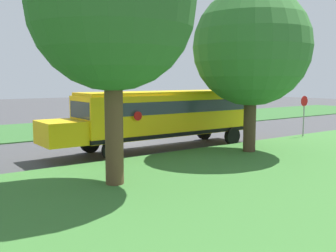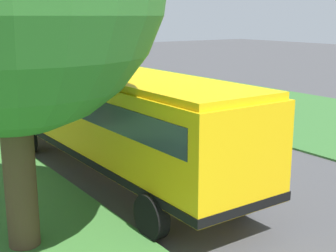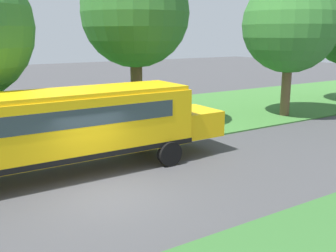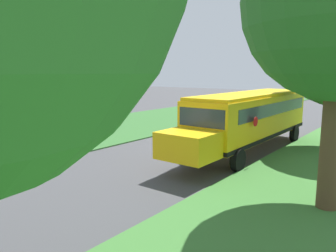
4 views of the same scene
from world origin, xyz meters
TOP-DOWN VIEW (x-y plane):
  - ground_plane at (0.00, 0.00)m, footprint 120.00×120.00m
  - grass_far_side at (9.00, 0.00)m, footprint 10.00×80.00m
  - school_bus at (-2.64, -0.61)m, footprint 2.84×12.42m
  - stop_sign at (-4.60, -10.37)m, footprint 0.08×0.68m

SIDE VIEW (x-z plane):
  - ground_plane at x=0.00m, z-range 0.00..0.00m
  - grass_far_side at x=9.00m, z-range 0.00..0.07m
  - stop_sign at x=-4.60m, z-range 0.37..3.11m
  - school_bus at x=-2.64m, z-range 0.34..3.50m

